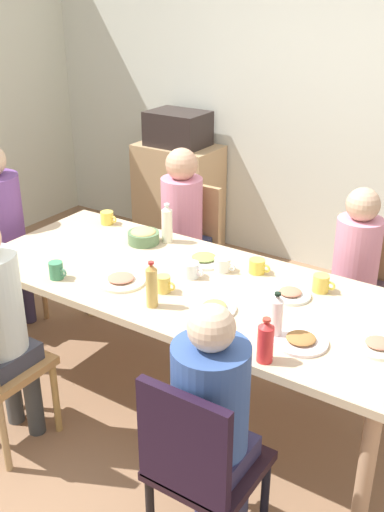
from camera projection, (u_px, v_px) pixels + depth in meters
The scene contains 29 objects.
ground_plane at pixel (192, 397), 3.47m from camera, with size 6.59×6.59×0.00m, color #8A6649.
wall_back at pixel (345, 108), 4.48m from camera, with size 5.73×0.12×2.60m, color silver.
dining_table at pixel (192, 293), 3.19m from camera, with size 2.42×0.98×0.74m.
chair_1 at pixel (357, 286), 3.61m from camera, with size 0.40×0.40×0.90m.
person_1 at pixel (355, 267), 3.47m from camera, with size 0.30×0.30×1.14m.
chair_2 at pixel (198, 464), 2.30m from camera, with size 0.40×0.40×0.90m.
person_2 at pixel (212, 413), 2.29m from camera, with size 0.30×0.30×1.16m.
chair_4 at pixel (189, 241), 4.22m from camera, with size 0.40×0.40×0.90m.
person_4 at pixel (181, 218), 4.07m from camera, with size 0.30×0.30×1.19m.
plate_0 at pixel (121, 280), 3.15m from camera, with size 0.26×0.26×0.04m.
plate_1 at pixel (301, 341), 2.63m from camera, with size 0.24×0.24×0.04m.
plate_2 at pixel (378, 345), 2.60m from camera, with size 0.21×0.21×0.04m.
plate_3 at pixel (204, 259), 3.39m from camera, with size 0.25×0.25×0.04m.
plate_4 at pixel (214, 307), 2.89m from camera, with size 0.21×0.21×0.04m.
plate_5 at pixel (290, 294), 3.02m from camera, with size 0.20×0.20×0.04m.
bowl_0 at pixel (143, 236), 3.61m from camera, with size 0.19×0.19×0.09m.
cup_0 at pixel (107, 218), 3.89m from camera, with size 0.12×0.08×0.08m.
cup_1 at pixel (257, 266), 3.25m from camera, with size 0.12×0.09×0.08m.
cup_2 at pixel (223, 264), 3.27m from camera, with size 0.12×0.09×0.08m.
cup_3 at pixel (191, 270), 3.20m from camera, with size 0.13×0.09×0.08m.
cup_4 at pixel (321, 283), 3.05m from camera, with size 0.12×0.08×0.09m.
cup_5 at pixel (56, 270), 3.18m from camera, with size 0.11×0.07×0.09m.
cup_6 at pixel (164, 284), 3.05m from camera, with size 0.11×0.07×0.09m.
bottle_0 at pixel (152, 285), 2.89m from camera, with size 0.06×0.06×0.24m.
bottle_1 at pixel (265, 341), 2.48m from camera, with size 0.07×0.07×0.20m.
bottle_2 at pixel (276, 316), 2.64m from camera, with size 0.06×0.06×0.22m.
bottle_3 at pixel (167, 224), 3.60m from camera, with size 0.06×0.06×0.24m.
side_cabinet at pixel (179, 196), 5.26m from camera, with size 0.70×0.44×0.90m, color tan.
microwave at pixel (178, 129), 5.01m from camera, with size 0.48×0.36×0.28m, color #2C2321.
Camera 1 is at (1.55, -2.35, 2.19)m, focal length 42.59 mm.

